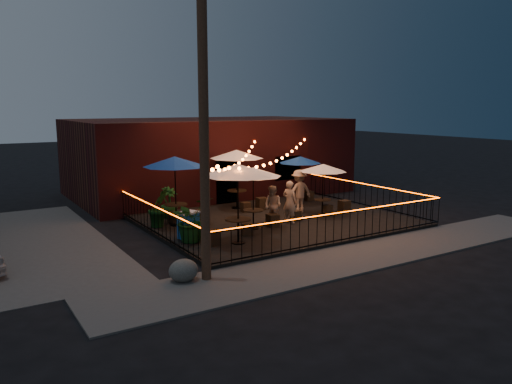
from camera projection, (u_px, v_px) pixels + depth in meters
ground at (305, 233)px, 18.63m from camera, size 110.00×110.00×0.00m
patio at (275, 221)px, 20.29m from camera, size 10.00×8.00×0.15m
sidewalk at (368, 255)px, 15.91m from camera, size 18.00×2.50×0.05m
brick_building at (208, 156)px, 27.15m from camera, size 14.00×8.00×4.00m
utility_pole at (204, 134)px, 12.95m from camera, size 0.26×0.26×8.00m
fence_front at (342, 227)px, 16.85m from camera, size 10.00×0.04×1.04m
fence_left at (158, 222)px, 17.58m from camera, size 0.04×8.00×1.04m
fence_right at (366, 195)px, 22.80m from camera, size 0.04×8.00×1.04m
festoon_lights at (258, 164)px, 19.09m from camera, size 10.02×8.72×1.32m
cafe_table_0 at (238, 171)px, 16.38m from camera, size 3.02×3.02×2.68m
cafe_table_1 at (175, 162)px, 18.89m from camera, size 3.15×3.15×2.67m
cafe_table_2 at (253, 173)px, 18.39m from camera, size 2.76×2.76×2.32m
cafe_table_3 at (237, 155)px, 22.10m from camera, size 2.80×2.80×2.63m
cafe_table_4 at (323, 168)px, 20.77m from camera, size 2.16×2.16×2.17m
cafe_table_5 at (300, 160)px, 23.40m from camera, size 2.17×2.17×2.21m
bistro_chair_0 at (211, 237)px, 16.53m from camera, size 0.56×0.56×0.51m
bistro_chair_1 at (247, 229)px, 17.76m from camera, size 0.48×0.48×0.44m
bistro_chair_2 at (174, 217)px, 19.65m from camera, size 0.46×0.46×0.44m
bistro_chair_3 at (201, 215)px, 20.04m from camera, size 0.38×0.38×0.44m
bistro_chair_4 at (273, 220)px, 19.03m from camera, size 0.43×0.43×0.48m
bistro_chair_5 at (296, 216)px, 20.05m from camera, size 0.36×0.36×0.41m
bistro_chair_6 at (246, 207)px, 21.68m from camera, size 0.37×0.37×0.42m
bistro_chair_7 at (262, 203)px, 22.24m from camera, size 0.48×0.48×0.52m
bistro_chair_8 at (327, 210)px, 21.09m from camera, size 0.36×0.36×0.42m
bistro_chair_9 at (344, 206)px, 21.73m from camera, size 0.43×0.43×0.49m
bistro_chair_10 at (296, 198)px, 23.59m from camera, size 0.44×0.44×0.47m
bistro_chair_11 at (309, 196)px, 24.30m from camera, size 0.39×0.39×0.46m
patron_a at (290, 202)px, 19.58m from camera, size 0.60×0.72×1.67m
patron_b at (273, 206)px, 19.17m from camera, size 0.78×0.89×1.54m
patron_c at (299, 191)px, 21.53m from camera, size 1.23×0.75×1.85m
potted_shrub_a at (191, 220)px, 16.89m from camera, size 1.61×1.48×1.51m
potted_shrub_b at (159, 207)px, 18.94m from camera, size 0.97×0.85×1.51m
potted_shrub_c at (169, 203)px, 20.47m from camera, size 0.87×0.87×1.27m
cooler at (188, 225)px, 17.37m from camera, size 0.83×0.71×0.93m
boulder at (183, 270)px, 13.44m from camera, size 0.93×0.81×0.66m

